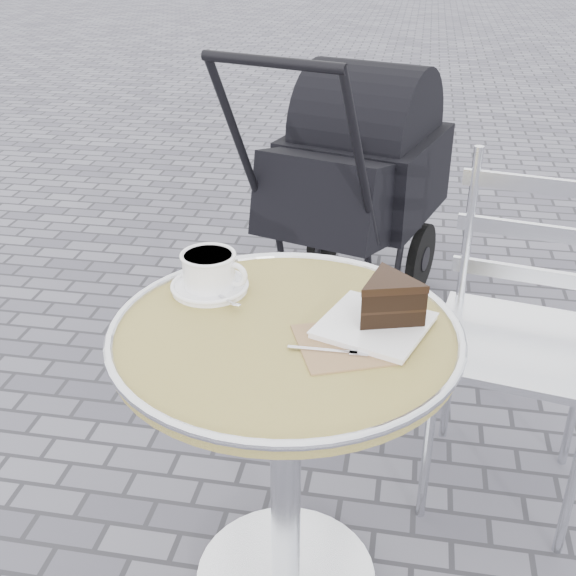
% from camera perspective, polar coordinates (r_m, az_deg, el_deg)
% --- Properties ---
extents(cafe_table, '(0.72, 0.72, 0.74)m').
position_cam_1_polar(cafe_table, '(1.55, -0.20, -8.55)').
color(cafe_table, silver).
rests_on(cafe_table, ground).
extents(cappuccino_set, '(0.18, 0.18, 0.09)m').
position_cam_1_polar(cappuccino_set, '(1.60, -6.19, 1.11)').
color(cappuccino_set, white).
rests_on(cappuccino_set, cafe_table).
extents(cake_plate_set, '(0.30, 0.31, 0.11)m').
position_cam_1_polar(cake_plate_set, '(1.45, 7.69, -1.39)').
color(cake_plate_set, '#906B4F').
rests_on(cake_plate_set, cafe_table).
extents(bistro_chair, '(0.49, 0.49, 0.94)m').
position_cam_1_polar(bistro_chair, '(2.00, 18.43, -0.50)').
color(bistro_chair, silver).
rests_on(bistro_chair, ground).
extents(baby_stroller, '(0.77, 1.16, 1.11)m').
position_cam_1_polar(baby_stroller, '(2.85, 5.11, 7.66)').
color(baby_stroller, black).
rests_on(baby_stroller, ground).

